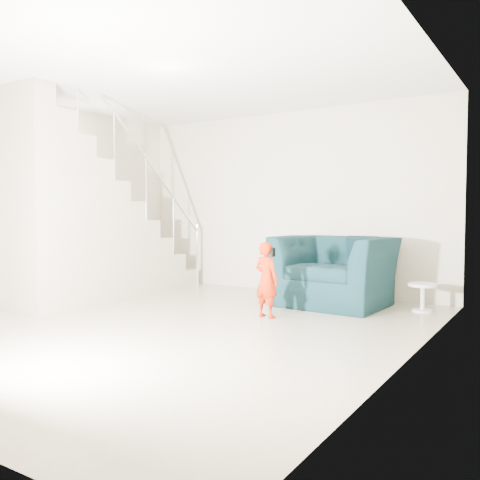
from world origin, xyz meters
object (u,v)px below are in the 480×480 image
object	(u,v)px
armchair	(335,271)
staircase	(81,231)
side_table	(423,293)
toddler	(266,280)

from	to	relation	value
armchair	staircase	bearing A→B (deg)	-151.33
side_table	staircase	size ratio (longest dim) A/B	0.09
staircase	armchair	bearing A→B (deg)	25.61
armchair	staircase	distance (m)	3.44
side_table	staircase	bearing A→B (deg)	-158.77
armchair	staircase	xyz separation A→B (m)	(-3.07, -1.47, 0.51)
toddler	side_table	bearing A→B (deg)	-125.85
toddler	side_table	world-z (taller)	toddler
toddler	staircase	size ratio (longest dim) A/B	0.24
toddler	side_table	size ratio (longest dim) A/B	2.51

